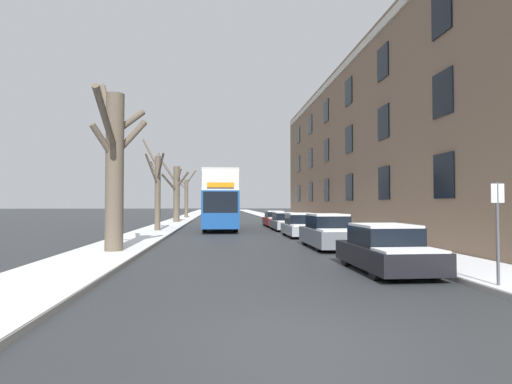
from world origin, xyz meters
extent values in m
plane|color=#303335|center=(0.00, 0.00, 0.00)|extent=(320.00, 320.00, 0.00)
cube|color=gray|center=(-5.97, 53.00, 0.07)|extent=(2.87, 130.00, 0.13)
cube|color=white|center=(-5.97, 53.00, 0.15)|extent=(2.84, 130.00, 0.03)
cube|color=gray|center=(5.97, 53.00, 0.07)|extent=(2.87, 130.00, 0.13)
cube|color=white|center=(5.97, 53.00, 0.15)|extent=(2.84, 130.00, 0.03)
cube|color=#7A604C|center=(11.91, 23.59, 6.18)|extent=(9.00, 39.10, 12.36)
cube|color=black|center=(7.38, 9.25, 3.13)|extent=(0.08, 1.40, 1.80)
cube|color=black|center=(7.38, 14.99, 3.13)|extent=(0.08, 1.40, 1.80)
cube|color=black|center=(7.38, 20.72, 3.13)|extent=(0.08, 1.40, 1.80)
cube|color=black|center=(7.38, 26.46, 3.13)|extent=(0.08, 1.40, 1.80)
cube|color=black|center=(7.38, 32.19, 3.13)|extent=(0.08, 1.40, 1.80)
cube|color=black|center=(7.38, 37.93, 3.13)|extent=(0.08, 1.40, 1.80)
cube|color=black|center=(7.38, 9.25, 6.43)|extent=(0.08, 1.40, 1.80)
cube|color=black|center=(7.38, 14.99, 6.43)|extent=(0.08, 1.40, 1.80)
cube|color=black|center=(7.38, 20.72, 6.43)|extent=(0.08, 1.40, 1.80)
cube|color=black|center=(7.38, 26.46, 6.43)|extent=(0.08, 1.40, 1.80)
cube|color=black|center=(7.38, 32.19, 6.43)|extent=(0.08, 1.40, 1.80)
cube|color=black|center=(7.38, 37.93, 6.43)|extent=(0.08, 1.40, 1.80)
cube|color=black|center=(7.38, 9.25, 9.72)|extent=(0.08, 1.40, 1.80)
cube|color=black|center=(7.38, 14.99, 9.72)|extent=(0.08, 1.40, 1.80)
cube|color=black|center=(7.38, 20.72, 9.72)|extent=(0.08, 1.40, 1.80)
cube|color=black|center=(7.38, 26.46, 9.72)|extent=(0.08, 1.40, 1.80)
cube|color=black|center=(7.38, 32.19, 9.72)|extent=(0.08, 1.40, 1.80)
cube|color=black|center=(7.38, 37.93, 9.72)|extent=(0.08, 1.40, 1.80)
cube|color=beige|center=(7.37, 23.59, 11.84)|extent=(0.12, 38.32, 0.44)
cylinder|color=brown|center=(-5.67, 10.51, 3.21)|extent=(0.70, 0.70, 6.42)
cylinder|color=brown|center=(-5.22, 11.01, 5.40)|extent=(1.18, 1.29, 1.26)
cylinder|color=brown|center=(-5.64, 9.10, 5.05)|extent=(0.31, 2.94, 1.98)
cylinder|color=brown|center=(-5.99, 10.10, 4.40)|extent=(0.95, 1.11, 1.39)
cylinder|color=brown|center=(-6.11, 11.17, 5.83)|extent=(1.20, 1.63, 2.66)
cylinder|color=brown|center=(-5.19, 11.07, 4.75)|extent=(1.25, 1.43, 1.72)
cylinder|color=brown|center=(-5.77, 22.57, 2.68)|extent=(0.40, 0.40, 5.35)
cylinder|color=brown|center=(-5.81, 23.01, 4.94)|extent=(0.23, 1.01, 1.50)
cylinder|color=brown|center=(-6.32, 22.80, 5.52)|extent=(1.26, 0.63, 2.15)
cylinder|color=brown|center=(-5.41, 21.36, 4.53)|extent=(0.86, 2.53, 1.64)
cylinder|color=brown|center=(-6.05, 21.76, 4.30)|extent=(0.72, 1.76, 2.13)
cylinder|color=brown|center=(-6.10, 23.06, 4.44)|extent=(0.83, 1.14, 1.27)
cylinder|color=brown|center=(-5.81, 35.71, 2.92)|extent=(0.65, 0.65, 5.85)
cylinder|color=brown|center=(-5.19, 35.25, 4.45)|extent=(1.51, 1.19, 1.69)
cylinder|color=brown|center=(-6.54, 35.93, 5.18)|extent=(1.70, 0.72, 2.30)
cylinder|color=brown|center=(-5.58, 35.36, 4.73)|extent=(0.77, 0.99, 1.77)
cylinder|color=brown|center=(-6.43, 34.73, 4.11)|extent=(1.50, 2.19, 1.81)
cylinder|color=brown|center=(-5.80, 48.28, 2.61)|extent=(0.49, 0.49, 5.23)
cylinder|color=brown|center=(-6.93, 48.02, 5.01)|extent=(2.40, 0.71, 2.24)
cylinder|color=brown|center=(-5.16, 47.88, 5.55)|extent=(1.49, 1.00, 1.87)
cylinder|color=brown|center=(-6.62, 48.92, 5.17)|extent=(1.81, 1.47, 1.47)
cube|color=#194C99|center=(-1.41, 25.69, 1.62)|extent=(2.53, 10.36, 2.56)
cube|color=silver|center=(-1.41, 25.69, 3.61)|extent=(2.48, 10.15, 1.41)
cube|color=silver|center=(-1.41, 25.69, 4.37)|extent=(2.48, 10.15, 0.12)
cube|color=black|center=(-1.41, 25.69, 2.12)|extent=(2.56, 9.11, 1.33)
cube|color=black|center=(-1.41, 25.69, 3.68)|extent=(2.56, 9.11, 1.07)
cube|color=black|center=(-1.41, 20.54, 2.12)|extent=(2.28, 0.06, 1.40)
cube|color=orange|center=(-1.41, 20.53, 3.26)|extent=(1.77, 0.05, 0.32)
cylinder|color=black|center=(-2.50, 22.59, 0.56)|extent=(0.30, 1.11, 1.11)
cylinder|color=black|center=(-0.31, 22.59, 0.56)|extent=(0.30, 1.11, 1.11)
cylinder|color=black|center=(-2.50, 28.59, 0.56)|extent=(0.30, 1.11, 1.11)
cylinder|color=black|center=(-0.31, 28.59, 0.56)|extent=(0.30, 1.11, 1.11)
cube|color=black|center=(3.44, 5.71, 0.47)|extent=(1.89, 4.03, 0.60)
cube|color=black|center=(3.44, 5.87, 1.05)|extent=(1.62, 2.02, 0.56)
cube|color=white|center=(3.44, 5.87, 1.37)|extent=(1.58, 1.91, 0.07)
cube|color=white|center=(3.44, 4.28, 0.80)|extent=(1.70, 1.05, 0.06)
cylinder|color=black|center=(2.61, 4.50, 0.33)|extent=(0.20, 0.67, 0.67)
cylinder|color=black|center=(4.27, 4.50, 0.33)|extent=(0.20, 0.67, 0.67)
cylinder|color=black|center=(2.61, 6.92, 0.33)|extent=(0.20, 0.67, 0.67)
cylinder|color=black|center=(4.27, 6.92, 0.33)|extent=(0.20, 0.67, 0.67)
cube|color=slate|center=(3.44, 12.00, 0.53)|extent=(1.80, 4.44, 0.72)
cube|color=black|center=(3.44, 12.18, 1.18)|extent=(1.54, 2.22, 0.58)
cube|color=white|center=(3.44, 12.18, 1.51)|extent=(1.51, 2.11, 0.09)
cube|color=white|center=(3.44, 10.43, 0.92)|extent=(1.62, 1.16, 0.07)
cylinder|color=black|center=(2.65, 10.67, 0.31)|extent=(0.20, 0.61, 0.61)
cylinder|color=black|center=(4.23, 10.67, 0.31)|extent=(0.20, 0.61, 0.61)
cylinder|color=black|center=(2.65, 13.33, 0.31)|extent=(0.20, 0.61, 0.61)
cylinder|color=black|center=(4.23, 13.33, 0.31)|extent=(0.20, 0.61, 0.61)
cube|color=#9EA3AD|center=(3.44, 18.21, 0.46)|extent=(1.77, 4.08, 0.57)
cube|color=black|center=(3.44, 18.38, 1.05)|extent=(1.52, 2.04, 0.61)
cube|color=white|center=(3.44, 18.38, 1.40)|extent=(1.49, 1.94, 0.10)
cube|color=white|center=(3.44, 16.76, 0.78)|extent=(1.60, 1.07, 0.08)
cylinder|color=black|center=(2.66, 16.99, 0.31)|extent=(0.20, 0.62, 0.62)
cylinder|color=black|center=(4.22, 16.99, 0.31)|extent=(0.20, 0.62, 0.62)
cylinder|color=black|center=(2.66, 19.44, 0.31)|extent=(0.20, 0.62, 0.62)
cylinder|color=black|center=(4.22, 19.44, 0.31)|extent=(0.20, 0.62, 0.62)
cube|color=#9EA3AD|center=(3.44, 24.15, 0.46)|extent=(1.74, 4.57, 0.57)
cube|color=black|center=(3.44, 24.33, 1.03)|extent=(1.49, 2.29, 0.56)
cube|color=white|center=(3.44, 24.33, 1.33)|extent=(1.46, 2.17, 0.05)
cube|color=white|center=(3.44, 22.53, 0.76)|extent=(1.56, 1.19, 0.04)
cylinder|color=black|center=(2.68, 22.78, 0.33)|extent=(0.20, 0.66, 0.66)
cylinder|color=black|center=(4.20, 22.78, 0.33)|extent=(0.20, 0.66, 0.66)
cylinder|color=black|center=(2.68, 25.52, 0.33)|extent=(0.20, 0.66, 0.66)
cylinder|color=black|center=(4.20, 25.52, 0.33)|extent=(0.20, 0.66, 0.66)
cube|color=maroon|center=(3.44, 29.38, 0.47)|extent=(1.72, 4.26, 0.60)
cube|color=black|center=(3.44, 29.55, 1.03)|extent=(1.48, 2.13, 0.52)
cube|color=white|center=(3.44, 29.55, 1.34)|extent=(1.45, 2.02, 0.09)
cube|color=white|center=(3.44, 27.87, 0.81)|extent=(1.55, 1.11, 0.07)
cylinder|color=black|center=(2.69, 28.10, 0.33)|extent=(0.20, 0.66, 0.66)
cylinder|color=black|center=(4.19, 28.10, 0.33)|extent=(0.20, 0.66, 0.66)
cylinder|color=black|center=(2.69, 30.66, 0.33)|extent=(0.20, 0.66, 0.66)
cylinder|color=black|center=(4.19, 30.66, 0.33)|extent=(0.20, 0.66, 0.66)
cube|color=#9EA3AD|center=(-1.70, 44.37, 1.35)|extent=(2.08, 5.03, 2.26)
cube|color=black|center=(-1.70, 41.87, 1.88)|extent=(1.83, 0.06, 0.99)
cylinder|color=black|center=(-2.62, 42.76, 0.34)|extent=(0.22, 0.68, 0.68)
cylinder|color=black|center=(-0.78, 42.76, 0.34)|extent=(0.22, 0.68, 0.68)
cylinder|color=black|center=(-2.62, 45.98, 0.34)|extent=(0.22, 0.68, 0.68)
cylinder|color=black|center=(-0.78, 45.98, 0.34)|extent=(0.22, 0.68, 0.68)
cylinder|color=black|center=(-6.13, 12.28, 0.37)|extent=(0.17, 0.17, 0.75)
cylinder|color=black|center=(-5.98, 12.23, 0.37)|extent=(0.17, 0.17, 0.75)
cylinder|color=black|center=(-6.05, 12.26, 1.08)|extent=(0.35, 0.35, 0.65)
sphere|color=tan|center=(-6.05, 12.26, 1.51)|extent=(0.21, 0.21, 0.21)
cylinder|color=#4C4F54|center=(4.83, 2.81, 1.26)|extent=(0.07, 0.07, 2.52)
cube|color=silver|center=(4.83, 2.79, 2.27)|extent=(0.32, 0.02, 0.44)
camera|label=1|loc=(-1.56, -5.79, 2.03)|focal=28.00mm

